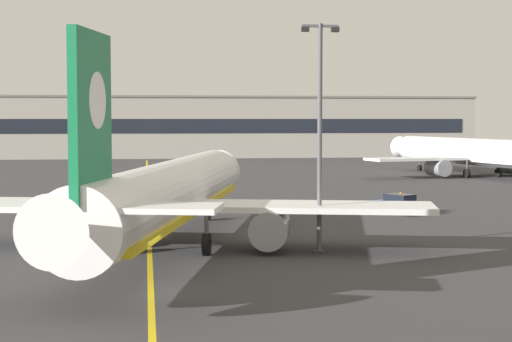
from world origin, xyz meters
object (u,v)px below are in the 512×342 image
service_car_second (400,204)px  apron_lamp_post (320,134)px  airliner_background (475,153)px  airliner_foreground (169,195)px

service_car_second → apron_lamp_post: bearing=-120.1°
service_car_second → airliner_background: bearing=60.3°
airliner_foreground → service_car_second: (19.79, 16.74, -2.60)m
airliner_foreground → apron_lamp_post: size_ratio=3.02×
airliner_background → apron_lamp_post: apron_lamp_post is taller
airliner_background → apron_lamp_post: (-34.26, -59.84, 3.83)m
airliner_foreground → airliner_background: size_ratio=1.03×
airliner_background → service_car_second: size_ratio=8.79×
service_car_second → airliner_foreground: bearing=-139.8°
apron_lamp_post → airliner_foreground: bearing=166.4°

